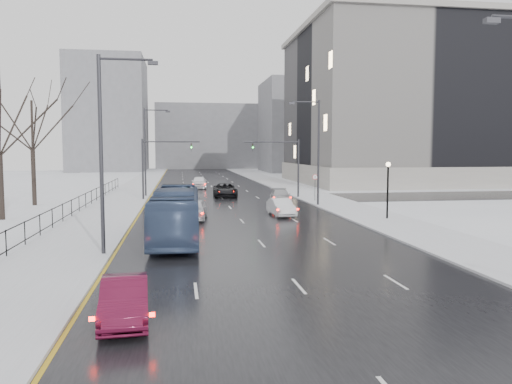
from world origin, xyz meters
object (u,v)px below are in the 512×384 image
streetlight_l_near (106,145)px  sedan_center_near (194,209)px  sedan_center_far (199,182)px  sedan_left_near (125,300)px  tree_park_d (2,221)px  bus (176,214)px  sedan_right_near (281,207)px  mast_signal_left (153,162)px  no_uturn_sign (315,180)px  lamppost_r_mid (388,182)px  mast_signal_right (289,161)px  sedan_right_cross (225,190)px  sedan_right_far (280,196)px  streetlight_r_mid (316,147)px  tree_park_e (35,206)px  streetlight_l_far (147,147)px

streetlight_l_near → sedan_center_near: streetlight_l_near is taller
sedan_center_far → sedan_left_near: bearing=-91.9°
tree_park_d → bus: 16.60m
sedan_center_near → sedan_right_near: sedan_center_near is taller
mast_signal_left → no_uturn_sign: size_ratio=2.41×
tree_park_d → sedan_center_near: size_ratio=2.71×
lamppost_r_mid → sedan_right_near: size_ratio=1.00×
tree_park_d → sedan_center_far: (15.88, 29.10, 0.89)m
streetlight_l_near → mast_signal_right: size_ratio=1.54×
tree_park_d → bus: tree_park_d is taller
sedan_right_cross → sedan_right_far: size_ratio=1.15×
sedan_center_near → no_uturn_sign: bearing=49.6°
sedan_center_near → sedan_right_cross: sedan_center_near is taller
streetlight_r_mid → sedan_center_far: bearing=113.6°
tree_park_d → lamppost_r_mid: 29.23m
tree_park_e → streetlight_l_near: 26.61m
lamppost_r_mid → bus: 17.03m
sedan_right_far → streetlight_l_far: bearing=152.0°
sedan_right_near → sedan_right_far: 9.64m
tree_park_e → sedan_right_near: (21.69, -10.50, 0.75)m
sedan_right_far → streetlight_r_mid: bearing=-40.5°
streetlight_r_mid → sedan_left_near: bearing=-115.7°
lamppost_r_mid → sedan_right_cross: (-10.50, 20.51, -2.14)m
mast_signal_right → sedan_right_far: 6.38m
lamppost_r_mid → sedan_center_near: 14.86m
sedan_left_near → sedan_center_near: 22.66m
no_uturn_sign → sedan_center_near: bearing=-137.7°
tree_park_d → sedan_right_near: (21.29, -0.50, 0.75)m
sedan_right_far → tree_park_d: bearing=-153.0°
sedan_right_near → mast_signal_left: bearing=123.1°
mast_signal_right → sedan_center_near: 19.22m
sedan_right_cross → streetlight_r_mid: bearing=-52.6°
streetlight_l_far → bus: (3.37, -28.20, -4.04)m
streetlight_r_mid → tree_park_d: bearing=-167.0°
mast_signal_left → sedan_left_near: size_ratio=1.60×
streetlight_r_mid → sedan_right_near: (-4.68, -6.50, -4.87)m
sedan_right_near → sedan_center_far: size_ratio=0.86×
streetlight_l_far → streetlight_r_mid: bearing=-36.3°
streetlight_r_mid → lamppost_r_mid: (2.83, -10.00, -2.67)m
streetlight_l_far → lamppost_r_mid: size_ratio=2.34×
tree_park_e → sedan_left_near: 36.06m
sedan_center_near → sedan_right_cross: bearing=84.8°
tree_park_d → no_uturn_sign: bearing=20.3°
tree_park_e → bus: 24.29m
sedan_center_near → sedan_right_near: (6.99, 1.04, -0.08)m
streetlight_l_near → mast_signal_left: streetlight_l_near is taller
streetlight_l_far → sedan_center_far: (6.24, 11.10, -4.73)m
tree_park_d → streetlight_l_near: 17.90m
streetlight_l_near → sedan_right_far: streetlight_l_near is taller
tree_park_e → sedan_center_near: (14.70, -11.54, 0.83)m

